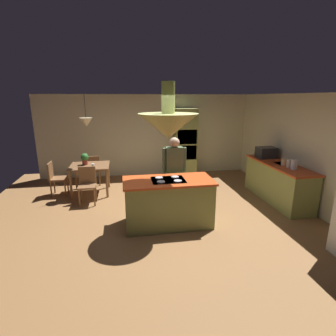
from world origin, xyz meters
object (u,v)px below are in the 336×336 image
(dining_table, at_px, (90,169))
(chair_facing_island, at_px, (87,183))
(potted_plant_on_table, at_px, (85,158))
(canister_sugar, at_px, (289,164))
(chair_by_back_wall, at_px, (93,168))
(cup_on_table, at_px, (93,165))
(microwave_on_counter, at_px, (266,153))
(chair_at_corner, at_px, (55,176))
(canister_flour, at_px, (294,165))
(oven_tower, at_px, (185,143))
(kitchen_island, at_px, (168,202))
(person_at_island, at_px, (174,169))
(canister_tea, at_px, (284,162))

(dining_table, height_order, chair_facing_island, chair_facing_island)
(potted_plant_on_table, distance_m, canister_sugar, 4.97)
(chair_by_back_wall, distance_m, potted_plant_on_table, 0.74)
(cup_on_table, bearing_deg, microwave_on_counter, -5.68)
(chair_at_corner, xyz_separation_m, microwave_on_counter, (5.41, -0.67, 0.57))
(canister_flour, xyz_separation_m, microwave_on_counter, (0.00, 1.16, 0.03))
(oven_tower, bearing_deg, microwave_on_counter, -46.11)
(microwave_on_counter, bearing_deg, kitchen_island, -153.20)
(canister_flour, relative_size, microwave_on_counter, 0.48)
(person_at_island, bearing_deg, oven_tower, 71.64)
(kitchen_island, distance_m, chair_facing_island, 2.22)
(chair_facing_island, height_order, canister_sugar, canister_sugar)
(oven_tower, height_order, potted_plant_on_table, oven_tower)
(kitchen_island, xyz_separation_m, cup_on_table, (-1.59, 1.87, 0.34))
(kitchen_island, xyz_separation_m, chair_at_corner, (-2.57, 2.10, 0.03))
(oven_tower, bearing_deg, potted_plant_on_table, -159.97)
(chair_by_back_wall, distance_m, chair_at_corner, 1.10)
(canister_sugar, xyz_separation_m, microwave_on_counter, (0.00, 0.98, 0.05))
(chair_facing_island, xyz_separation_m, cup_on_table, (0.11, 0.45, 0.30))
(chair_at_corner, distance_m, canister_sugar, 5.68)
(chair_at_corner, bearing_deg, kitchen_island, -129.24)
(oven_tower, distance_m, cup_on_table, 3.03)
(canister_flour, relative_size, canister_sugar, 1.25)
(cup_on_table, relative_size, canister_tea, 0.59)
(oven_tower, distance_m, person_at_island, 2.69)
(oven_tower, distance_m, dining_table, 3.05)
(person_at_island, bearing_deg, microwave_on_counter, 15.97)
(chair_facing_island, xyz_separation_m, canister_flour, (4.54, -1.16, 0.54))
(cup_on_table, bearing_deg, canister_sugar, -17.82)
(dining_table, relative_size, potted_plant_on_table, 3.28)
(person_at_island, relative_size, chair_by_back_wall, 1.88)
(potted_plant_on_table, bearing_deg, canister_tea, -18.38)
(kitchen_island, relative_size, cup_on_table, 19.20)
(kitchen_island, xyz_separation_m, microwave_on_counter, (2.84, 1.43, 0.60))
(kitchen_island, relative_size, canister_flour, 7.90)
(oven_tower, distance_m, microwave_on_counter, 2.51)
(chair_facing_island, bearing_deg, dining_table, 90.00)
(oven_tower, distance_m, potted_plant_on_table, 3.11)
(microwave_on_counter, bearing_deg, person_at_island, -164.03)
(person_at_island, relative_size, canister_tea, 10.65)
(dining_table, distance_m, potted_plant_on_table, 0.31)
(kitchen_island, distance_m, potted_plant_on_table, 2.88)
(oven_tower, height_order, chair_at_corner, oven_tower)
(chair_by_back_wall, relative_size, canister_sugar, 4.98)
(kitchen_island, bearing_deg, person_at_island, 69.88)
(chair_facing_island, relative_size, microwave_on_counter, 1.89)
(person_at_island, bearing_deg, chair_by_back_wall, 133.26)
(dining_table, relative_size, chair_at_corner, 1.13)
(potted_plant_on_table, distance_m, cup_on_table, 0.40)
(canister_sugar, bearing_deg, person_at_island, 174.62)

